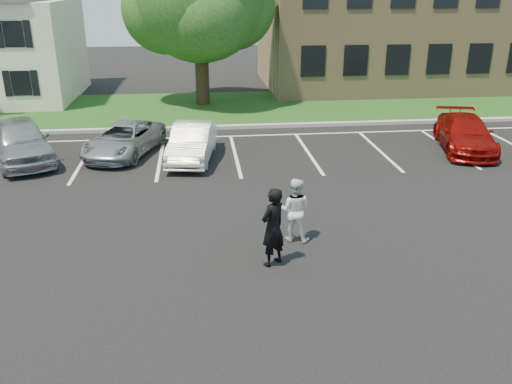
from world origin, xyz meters
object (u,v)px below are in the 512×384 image
man_black_suit (273,227)px  car_white_sedan (192,142)px  car_silver_minivan (124,139)px  man_white_shirt (295,210)px  car_red_compact (465,134)px  car_silver_west (20,141)px  office_building (444,15)px

man_black_suit → car_white_sedan: size_ratio=0.47×
car_white_sedan → car_silver_minivan: bearing=168.7°
man_white_shirt → car_red_compact: man_white_shirt is taller
man_white_shirt → car_silver_west: man_white_shirt is taller
man_white_shirt → car_silver_west: (-8.69, 7.42, -0.05)m
man_black_suit → car_white_sedan: bearing=-116.2°
office_building → man_white_shirt: bearing=-121.6°
car_white_sedan → car_silver_west: bearing=-176.0°
man_black_suit → car_white_sedan: (-1.82, 8.13, -0.29)m
car_silver_minivan → car_white_sedan: size_ratio=1.07×
car_red_compact → car_white_sedan: bearing=-166.0°
car_white_sedan → car_red_compact: 10.47m
office_building → car_silver_west: office_building is taller
man_black_suit → office_building: bearing=-160.4°
car_silver_west → office_building: bearing=8.7°
man_black_suit → car_red_compact: man_black_suit is taller
office_building → car_red_compact: office_building is taller
man_black_suit → man_white_shirt: man_black_suit is taller
man_white_shirt → car_white_sedan: man_white_shirt is taller
man_black_suit → car_silver_west: (-7.97, 8.61, -0.16)m
car_silver_west → car_white_sedan: bearing=-28.2°
car_silver_minivan → man_black_suit: bearing=-45.8°
car_white_sedan → man_black_suit: bearing=-68.9°
office_building → car_silver_west: size_ratio=4.90×
man_white_shirt → car_silver_west: bearing=-20.9°
man_black_suit → car_silver_west: man_black_suit is taller
car_silver_west → car_silver_minivan: size_ratio=1.08×
car_silver_minivan → car_white_sedan: (2.55, -0.92, 0.06)m
car_silver_minivan → car_red_compact: (13.02, -0.85, 0.05)m
office_building → man_white_shirt: (-13.06, -21.24, -3.33)m
man_black_suit → man_white_shirt: bearing=-159.9°
car_silver_minivan → car_silver_west: bearing=-154.5°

